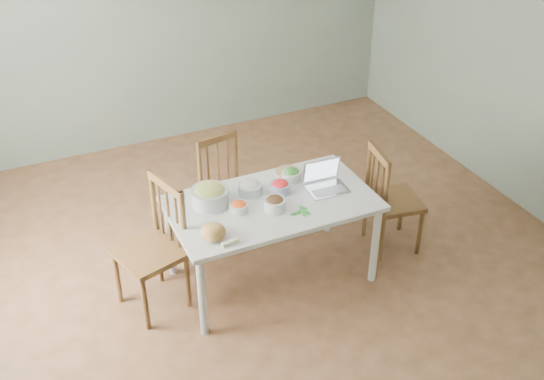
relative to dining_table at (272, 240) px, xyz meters
name	(u,v)px	position (x,y,z in m)	size (l,w,h in m)	color
floor	(266,267)	(0.00, 0.12, -0.36)	(5.00, 5.00, 0.00)	brown
wall_back	(162,15)	(0.00, 2.62, 0.99)	(5.00, 0.00, 2.70)	slate
wall_front	(518,365)	(0.00, -2.38, 0.99)	(5.00, 0.00, 2.70)	slate
wall_right	(538,61)	(2.50, 0.12, 0.99)	(0.00, 5.00, 2.70)	slate
dining_table	(272,240)	(0.00, 0.00, 0.00)	(1.52, 0.85, 0.71)	white
chair_far	(230,193)	(-0.10, 0.61, 0.10)	(0.40, 0.38, 0.91)	#3D230D
chair_left	(149,250)	(-0.93, 0.08, 0.15)	(0.45, 0.43, 1.01)	#3D230D
chair_right	(395,198)	(1.08, -0.04, 0.11)	(0.41, 0.39, 0.92)	#3D230D
bread_boule	(213,232)	(-0.55, -0.25, 0.41)	(0.17, 0.17, 0.11)	#AE8038
butter_stick	(230,243)	(-0.48, -0.36, 0.37)	(0.12, 0.03, 0.03)	beige
bowl_squash	(210,194)	(-0.42, 0.16, 0.44)	(0.28, 0.28, 0.16)	#EEDF76
bowl_carrot	(239,207)	(-0.27, -0.01, 0.39)	(0.14, 0.14, 0.08)	orange
bowl_onion	(250,188)	(-0.10, 0.17, 0.40)	(0.18, 0.18, 0.10)	silver
bowl_mushroom	(275,203)	(-0.03, -0.10, 0.41)	(0.16, 0.16, 0.11)	black
bowl_redpep	(280,187)	(0.11, 0.09, 0.40)	(0.16, 0.16, 0.09)	#B82833
bowl_broccoli	(292,174)	(0.27, 0.22, 0.40)	(0.15, 0.15, 0.09)	#166216
flatbread	(288,172)	(0.28, 0.31, 0.36)	(0.21, 0.21, 0.02)	tan
basil_bunch	(300,212)	(0.12, -0.22, 0.36)	(0.17, 0.17, 0.02)	#38752D
laptop	(328,178)	(0.45, -0.04, 0.46)	(0.30, 0.24, 0.21)	silver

